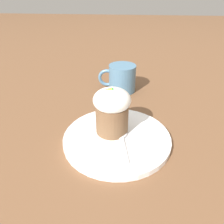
% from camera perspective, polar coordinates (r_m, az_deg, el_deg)
% --- Properties ---
extents(ground_plane, '(4.00, 4.00, 0.00)m').
position_cam_1_polar(ground_plane, '(0.50, 1.29, -7.46)').
color(ground_plane, brown).
extents(dessert_plate, '(0.24, 0.24, 0.01)m').
position_cam_1_polar(dessert_plate, '(0.49, 1.30, -6.87)').
color(dessert_plate, white).
rests_on(dessert_plate, ground_plane).
extents(carrot_cake, '(0.08, 0.08, 0.11)m').
position_cam_1_polar(carrot_cake, '(0.47, -0.00, 0.60)').
color(carrot_cake, brown).
rests_on(carrot_cake, dessert_plate).
extents(spoon, '(0.04, 0.12, 0.01)m').
position_cam_1_polar(spoon, '(0.48, 2.38, -6.53)').
color(spoon, silver).
rests_on(spoon, dessert_plate).
extents(coffee_cup, '(0.12, 0.08, 0.09)m').
position_cam_1_polar(coffee_cup, '(0.70, 2.39, 8.80)').
color(coffee_cup, teal).
rests_on(coffee_cup, ground_plane).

